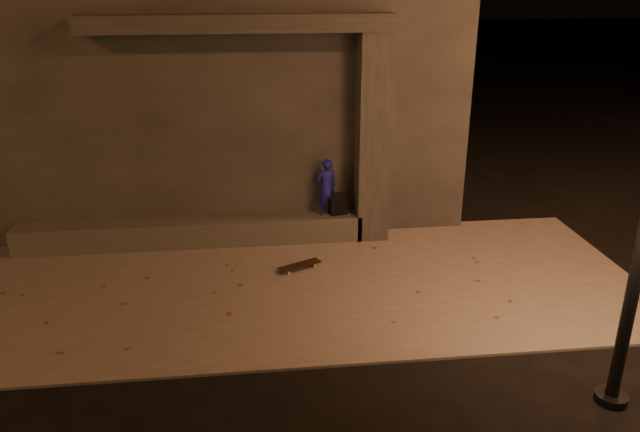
{
  "coord_description": "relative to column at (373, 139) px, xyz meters",
  "views": [
    {
      "loc": [
        -0.44,
        -6.57,
        4.5
      ],
      "look_at": [
        0.57,
        2.0,
        1.14
      ],
      "focal_mm": 35.0,
      "sensor_mm": 36.0,
      "label": 1
    }
  ],
  "objects": [
    {
      "name": "skateboard",
      "position": [
        -1.4,
        -1.25,
        -1.73
      ],
      "size": [
        0.74,
        0.49,
        0.08
      ],
      "rotation": [
        0.0,
        0.0,
        0.46
      ],
      "color": "black",
      "rests_on": "sidewalk"
    },
    {
      "name": "canopy",
      "position": [
        -2.2,
        0.05,
        1.94
      ],
      "size": [
        5.0,
        0.7,
        0.28
      ],
      "primitive_type": "cube",
      "color": "#33302E",
      "rests_on": "column"
    },
    {
      "name": "ground",
      "position": [
        -1.7,
        -3.75,
        -1.84
      ],
      "size": [
        120.0,
        120.0,
        0.0
      ],
      "primitive_type": "plane",
      "color": "black",
      "rests_on": "ground"
    },
    {
      "name": "backpack",
      "position": [
        -0.6,
        0.0,
        -1.2
      ],
      "size": [
        0.34,
        0.26,
        0.43
      ],
      "rotation": [
        0.0,
        0.0,
        0.2
      ],
      "color": "black",
      "rests_on": "ledge"
    },
    {
      "name": "building",
      "position": [
        -2.7,
        2.74,
        0.77
      ],
      "size": [
        9.0,
        5.1,
        5.22
      ],
      "color": "#33302E",
      "rests_on": "ground"
    },
    {
      "name": "skateboarder",
      "position": [
        -0.81,
        0.0,
        -0.84
      ],
      "size": [
        0.42,
        0.32,
        1.02
      ],
      "primitive_type": "imported",
      "rotation": [
        0.0,
        0.0,
        3.36
      ],
      "color": "#19168F",
      "rests_on": "ledge"
    },
    {
      "name": "column",
      "position": [
        0.0,
        0.0,
        0.0
      ],
      "size": [
        0.55,
        0.55,
        3.6
      ],
      "primitive_type": "cube",
      "color": "#33302E",
      "rests_on": "sidewalk"
    },
    {
      "name": "ledge",
      "position": [
        -3.2,
        0.0,
        -1.58
      ],
      "size": [
        6.0,
        0.55,
        0.45
      ],
      "primitive_type": "cube",
      "color": "#4D4A45",
      "rests_on": "sidewalk"
    },
    {
      "name": "sidewalk",
      "position": [
        -1.7,
        -1.75,
        -1.82
      ],
      "size": [
        11.0,
        4.4,
        0.04
      ],
      "primitive_type": "cube",
      "color": "slate",
      "rests_on": "ground"
    }
  ]
}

